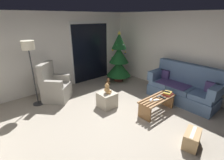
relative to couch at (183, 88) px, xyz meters
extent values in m
plane|color=#9E9384|center=(-2.32, 0.24, -0.40)|extent=(7.00, 7.00, 0.00)
cube|color=silver|center=(-2.32, 3.30, 0.85)|extent=(5.72, 0.12, 2.50)
cube|color=silver|center=(0.54, 0.24, 0.85)|extent=(0.12, 6.00, 2.50)
cube|color=silver|center=(-1.03, 3.23, 0.70)|extent=(1.60, 0.02, 2.20)
cube|color=black|center=(-1.03, 3.21, 0.65)|extent=(1.50, 0.02, 2.10)
cube|color=slate|center=(-0.07, 0.00, -0.23)|extent=(0.78, 1.91, 0.34)
cube|color=slate|center=(-0.08, -0.62, 0.01)|extent=(0.69, 0.61, 0.14)
cube|color=slate|center=(-0.09, 0.00, 0.01)|extent=(0.69, 0.61, 0.14)
cube|color=slate|center=(-0.09, 0.62, 0.01)|extent=(0.69, 0.61, 0.14)
cube|color=slate|center=(0.23, 0.00, 0.38)|extent=(0.22, 1.90, 0.60)
cube|color=slate|center=(-0.06, -0.87, 0.22)|extent=(0.76, 0.21, 0.28)
cube|color=slate|center=(-0.08, 0.87, 0.22)|extent=(0.76, 0.21, 0.28)
cube|color=#47386B|center=(-0.11, 0.25, 0.09)|extent=(0.61, 0.91, 0.02)
cube|color=#47386B|center=(0.10, -0.70, 0.22)|extent=(0.12, 0.32, 0.28)
cube|color=#47386B|center=(0.08, 0.70, 0.22)|extent=(0.12, 0.32, 0.28)
cube|color=olive|center=(-1.12, -0.08, -0.01)|extent=(1.10, 0.05, 0.04)
cube|color=olive|center=(-1.12, 0.00, -0.01)|extent=(1.10, 0.05, 0.04)
cube|color=olive|center=(-1.12, 0.09, -0.01)|extent=(1.10, 0.05, 0.04)
cube|color=olive|center=(-1.12, 0.18, -0.01)|extent=(1.10, 0.05, 0.04)
cube|color=olive|center=(-1.12, 0.27, -0.01)|extent=(1.10, 0.05, 0.04)
cube|color=olive|center=(-1.61, 0.09, -0.21)|extent=(0.05, 0.36, 0.37)
cube|color=olive|center=(-0.63, 0.09, -0.21)|extent=(0.05, 0.36, 0.37)
cube|color=#ADADB2|center=(-1.33, 0.13, 0.02)|extent=(0.16, 0.11, 0.02)
cube|color=silver|center=(-1.25, 0.03, 0.02)|extent=(0.16, 0.10, 0.02)
cube|color=black|center=(-1.01, 0.00, 0.02)|extent=(0.06, 0.16, 0.02)
cube|color=#333338|center=(-1.03, 0.12, 0.02)|extent=(0.16, 0.05, 0.02)
cube|color=#A32D28|center=(-0.75, 0.02, 0.02)|extent=(0.28, 0.22, 0.03)
cube|color=#B79333|center=(-0.75, 0.04, 0.06)|extent=(0.25, 0.23, 0.04)
cube|color=black|center=(-0.75, 0.05, 0.09)|extent=(0.12, 0.16, 0.01)
cylinder|color=#4C1E19|center=(-0.33, 2.42, -0.35)|extent=(0.36, 0.36, 0.10)
cylinder|color=brown|center=(-0.33, 2.42, -0.24)|extent=(0.08, 0.08, 0.12)
cone|color=#14471E|center=(-0.33, 2.42, 0.10)|extent=(0.92, 0.92, 0.56)
cone|color=#14471E|center=(-0.33, 2.42, 0.61)|extent=(0.73, 0.73, 0.56)
cone|color=#14471E|center=(-0.33, 2.42, 1.12)|extent=(0.54, 0.54, 0.56)
sphere|color=gold|center=(-0.52, 2.55, 0.79)|extent=(0.06, 0.06, 0.06)
sphere|color=white|center=(-0.50, 2.76, 0.22)|extent=(0.06, 0.06, 0.06)
sphere|color=white|center=(-0.11, 2.54, 0.74)|extent=(0.06, 0.06, 0.06)
sphere|color=blue|center=(-0.07, 2.36, 0.65)|extent=(0.06, 0.06, 0.06)
sphere|color=gold|center=(-0.17, 2.35, 1.04)|extent=(0.06, 0.06, 0.06)
sphere|color=#1E8C33|center=(-0.62, 2.46, 0.54)|extent=(0.06, 0.06, 0.06)
sphere|color=white|center=(-0.30, 2.24, 1.01)|extent=(0.06, 0.06, 0.06)
sphere|color=gold|center=(-0.31, 2.22, 0.91)|extent=(0.06, 0.06, 0.06)
sphere|color=#1E8C33|center=(-0.25, 2.62, 0.84)|extent=(0.06, 0.06, 0.06)
sphere|color=gold|center=(-0.09, 2.33, 0.69)|extent=(0.06, 0.06, 0.06)
sphere|color=#1E8C33|center=(-0.09, 2.60, 0.52)|extent=(0.06, 0.06, 0.06)
sphere|color=#1E8C33|center=(-0.50, 2.35, 1.00)|extent=(0.06, 0.06, 0.06)
sphere|color=white|center=(-0.37, 2.57, 1.08)|extent=(0.06, 0.06, 0.06)
cone|color=#EAD14C|center=(-0.33, 2.42, 1.42)|extent=(0.14, 0.14, 0.12)
cube|color=gray|center=(-2.79, 2.43, -0.24)|extent=(0.96, 0.96, 0.31)
cube|color=gray|center=(-2.79, 2.43, 0.00)|extent=(0.96, 0.96, 0.18)
cube|color=gray|center=(-2.97, 2.63, 0.41)|extent=(0.61, 0.58, 0.64)
cube|color=gray|center=(-2.57, 2.61, 0.20)|extent=(0.50, 0.52, 0.22)
cube|color=gray|center=(-2.98, 2.22, 0.20)|extent=(0.50, 0.52, 0.22)
cylinder|color=#2D2D30|center=(-3.34, 2.53, -0.39)|extent=(0.28, 0.28, 0.02)
cylinder|color=#2D2D30|center=(-3.34, 2.53, 0.40)|extent=(0.03, 0.03, 1.55)
cylinder|color=beige|center=(-3.34, 2.53, 1.27)|extent=(0.32, 0.32, 0.22)
cube|color=#B2A893|center=(-1.92, 1.15, -0.19)|extent=(0.44, 0.44, 0.41)
cylinder|color=tan|center=(-1.84, 1.13, 0.05)|extent=(0.12, 0.13, 0.06)
cylinder|color=tan|center=(-1.92, 1.07, 0.05)|extent=(0.12, 0.13, 0.06)
sphere|color=tan|center=(-1.92, 1.15, 0.11)|extent=(0.15, 0.15, 0.15)
sphere|color=tan|center=(-1.92, 1.15, 0.23)|extent=(0.11, 0.11, 0.11)
sphere|color=tan|center=(-1.89, 1.11, 0.22)|extent=(0.04, 0.04, 0.04)
sphere|color=tan|center=(-1.89, 1.17, 0.28)|extent=(0.04, 0.04, 0.04)
sphere|color=tan|center=(-1.95, 1.13, 0.28)|extent=(0.04, 0.04, 0.04)
sphere|color=tan|center=(-1.85, 1.18, 0.12)|extent=(0.06, 0.06, 0.06)
sphere|color=tan|center=(-1.96, 1.09, 0.12)|extent=(0.06, 0.06, 0.06)
cylinder|color=brown|center=(-0.98, 2.24, -0.37)|extent=(0.13, 0.10, 0.06)
cylinder|color=brown|center=(-1.02, 2.34, -0.37)|extent=(0.13, 0.10, 0.06)
sphere|color=brown|center=(-0.94, 2.31, -0.30)|extent=(0.15, 0.15, 0.15)
sphere|color=brown|center=(-0.94, 2.31, -0.18)|extent=(0.11, 0.11, 0.11)
sphere|color=#A37A51|center=(-0.99, 2.29, -0.19)|extent=(0.04, 0.04, 0.04)
sphere|color=brown|center=(-0.93, 2.28, -0.13)|extent=(0.04, 0.04, 0.04)
sphere|color=brown|center=(-0.96, 2.35, -0.13)|extent=(0.04, 0.04, 0.04)
sphere|color=brown|center=(-0.94, 2.24, -0.29)|extent=(0.06, 0.06, 0.06)
sphere|color=brown|center=(-0.99, 2.37, -0.29)|extent=(0.06, 0.06, 0.06)
cube|color=tan|center=(-1.61, -1.07, -0.25)|extent=(0.51, 0.37, 0.31)
cube|color=beige|center=(-1.61, -1.07, -0.09)|extent=(0.42, 0.16, 0.00)
camera|label=1|loc=(-4.43, -2.02, 1.95)|focal=26.54mm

